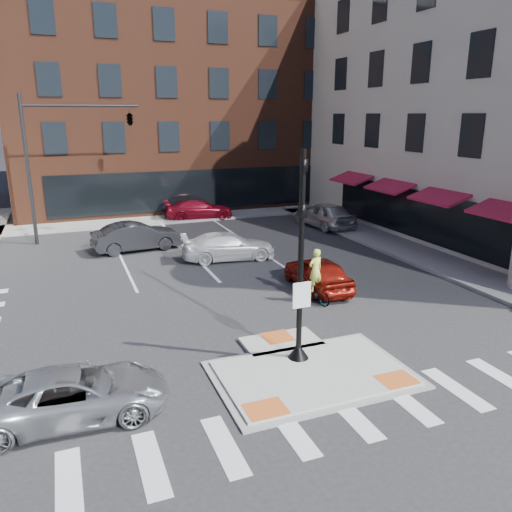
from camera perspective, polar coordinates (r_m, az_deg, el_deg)
name	(u,v)px	position (r m, az deg, el deg)	size (l,w,h in m)	color
ground	(304,367)	(14.64, 5.54, -12.55)	(120.00, 120.00, 0.00)	#28282B
refuge_island	(309,370)	(14.42, 6.02, -12.82)	(5.40, 4.65, 0.13)	gray
sidewalk_e	(400,246)	(28.06, 16.12, 1.06)	(3.00, 24.00, 0.15)	gray
sidewalk_n	(201,216)	(35.28, -6.29, 4.55)	(26.00, 3.00, 0.15)	gray
building_n	(167,104)	(44.34, -10.18, 16.74)	(24.40, 18.40, 15.50)	#572A1B
building_far_left	(73,132)	(63.48, -20.18, 13.18)	(10.00, 12.00, 10.00)	slate
building_far_right	(179,122)	(67.12, -8.82, 14.89)	(12.00, 12.00, 12.00)	brown
signal_pole	(300,285)	(14.01, 5.07, -3.34)	(0.60, 0.60, 5.98)	black
mast_arm_signal	(103,128)	(29.54, -17.07, 13.77)	(6.10, 2.24, 8.00)	black
silver_suv	(74,394)	(12.90, -20.08, -14.62)	(2.03, 4.40, 1.22)	#A8ABAF
red_sedan	(318,273)	(20.61, 7.05, -1.95)	(1.62, 4.02, 1.37)	maroon
white_pickup	(228,246)	(24.70, -3.17, 1.12)	(1.87, 4.60, 1.34)	white
bg_car_dark	(137,237)	(27.03, -13.48, 2.18)	(1.59, 4.56, 1.50)	#26262B
bg_car_silver	(324,215)	(32.09, 7.82, 4.71)	(1.93, 4.80, 1.63)	silver
bg_car_red	(199,209)	(34.62, -6.57, 5.33)	(1.89, 4.65, 1.35)	maroon
cyclist	(315,284)	(19.15, 6.75, -3.25)	(0.93, 1.74, 2.12)	#3F3F44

